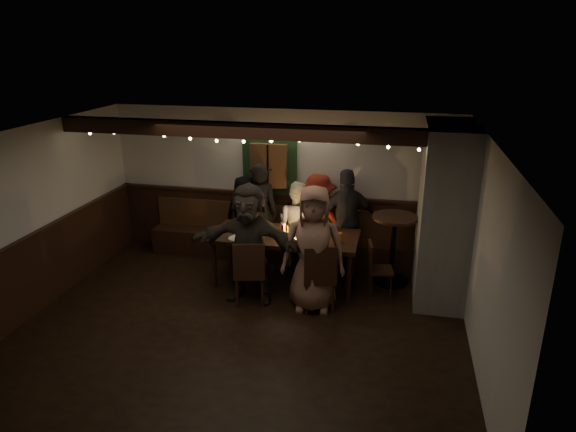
% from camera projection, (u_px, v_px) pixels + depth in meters
% --- Properties ---
extents(room, '(6.02, 5.01, 2.62)m').
position_uv_depth(room, '(335.00, 222.00, 7.78)').
color(room, black).
rests_on(room, ground).
extents(dining_table, '(2.27, 0.97, 0.98)m').
position_uv_depth(dining_table, '(285.00, 239.00, 8.02)').
color(dining_table, black).
rests_on(dining_table, ground).
extents(chair_near_left, '(0.54, 0.54, 1.00)m').
position_uv_depth(chair_near_left, '(249.00, 269.00, 7.39)').
color(chair_near_left, black).
rests_on(chair_near_left, ground).
extents(chair_near_right, '(0.57, 0.57, 1.02)m').
position_uv_depth(chair_near_right, '(319.00, 274.00, 7.22)').
color(chair_near_right, black).
rests_on(chair_near_right, ground).
extents(chair_end, '(0.42, 0.42, 0.82)m').
position_uv_depth(chair_end, '(376.00, 265.00, 7.76)').
color(chair_end, black).
rests_on(chair_end, ground).
extents(high_top, '(0.70, 0.70, 1.11)m').
position_uv_depth(high_top, '(393.00, 241.00, 8.04)').
color(high_top, black).
rests_on(high_top, ground).
extents(person_a, '(0.75, 0.50, 1.51)m').
position_uv_depth(person_a, '(245.00, 218.00, 8.89)').
color(person_a, black).
rests_on(person_a, ground).
extents(person_b, '(0.70, 0.52, 1.75)m').
position_uv_depth(person_b, '(259.00, 213.00, 8.78)').
color(person_b, black).
rests_on(person_b, ground).
extents(person_c, '(0.89, 0.81, 1.49)m').
position_uv_depth(person_c, '(297.00, 224.00, 8.64)').
color(person_c, silver).
rests_on(person_c, ground).
extents(person_d, '(1.06, 0.62, 1.62)m').
position_uv_depth(person_d, '(318.00, 222.00, 8.55)').
color(person_d, '#5F180F').
rests_on(person_d, ground).
extents(person_e, '(1.10, 0.71, 1.73)m').
position_uv_depth(person_e, '(347.00, 220.00, 8.45)').
color(person_e, '#29272D').
rests_on(person_e, ground).
extents(person_f, '(1.69, 0.59, 1.80)m').
position_uv_depth(person_f, '(249.00, 243.00, 7.43)').
color(person_f, '#2F2922').
rests_on(person_f, ground).
extents(person_g, '(0.96, 0.69, 1.84)m').
position_uv_depth(person_g, '(313.00, 249.00, 7.18)').
color(person_g, '#8D6452').
rests_on(person_g, ground).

